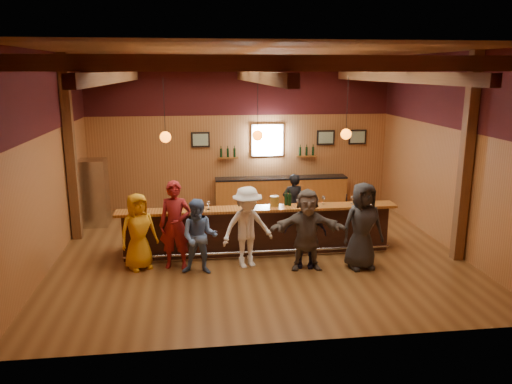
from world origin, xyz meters
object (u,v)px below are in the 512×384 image
Objects in this scene: customer_redvest at (175,225)px; bartender at (293,204)px; customer_white at (247,227)px; customer_denim at (199,237)px; bar_counter at (258,228)px; customer_brown at (307,230)px; back_bar_cabinet at (281,192)px; customer_dark at (362,226)px; customer_orange at (138,232)px; bottle_a at (290,199)px; stainless_fridge at (94,193)px; ice_bucket at (274,201)px; customer_navy at (305,233)px.

customer_redvest is 1.21× the size of bartender.
customer_denim is at bearing 174.30° from customer_white.
bar_counter is 1.60m from customer_brown.
customer_white is at bearing -108.42° from back_bar_cabinet.
customer_dark is at bearing 0.06° from customer_brown.
customer_orange reaches higher than bottle_a.
customer_dark is at bearing 103.34° from bartender.
customer_dark reaches higher than back_bar_cabinet.
customer_white is at bearing -108.70° from bar_counter.
customer_dark is at bearing -40.07° from bottle_a.
customer_white is (3.77, -3.48, -0.02)m from stainless_fridge.
customer_dark is 1.78m from bottle_a.
ice_bucket reaches higher than bar_counter.
customer_white is (1.01, 0.23, 0.09)m from customer_denim.
customer_orange is 0.95× the size of customer_brown.
customer_navy reaches higher than ice_bucket.
bartender is (1.40, 2.13, -0.10)m from customer_white.
customer_navy is (2.23, 0.09, -0.03)m from customer_denim.
customer_orange is 7.19× the size of ice_bucket.
stainless_fridge is 6.24m from customer_brown.
customer_denim is at bearing -28.00° from customer_redvest.
customer_orange is 1.33m from customer_denim.
customer_white is 1.16× the size of customer_navy.
customer_brown is at bearing -30.56° from customer_white.
stainless_fridge reaches higher than customer_navy.
customer_dark is (3.40, -0.12, 0.14)m from customer_denim.
customer_navy reaches higher than back_bar_cabinet.
customer_redvest is at bearing 175.54° from customer_brown.
customer_navy is 0.88× the size of customer_brown.
bottle_a reaches higher than ice_bucket.
customer_denim is 2.23m from customer_navy.
bartender is (2.91, 1.97, -0.16)m from customer_redvest.
customer_white is 4.86× the size of bottle_a.
customer_dark reaches higher than stainless_fridge.
customer_navy is (0.87, -1.17, 0.24)m from bar_counter.
back_bar_cabinet is 4.89m from customer_brown.
customer_orange is 0.93× the size of customer_white.
customer_navy is at bearing 76.94° from bartender.
customer_redvest is at bearing 25.78° from bartender.
bar_counter is at bearing -108.34° from back_bar_cabinet.
bottle_a is (0.70, -0.25, 0.73)m from bar_counter.
customer_denim is 2.04m from ice_bucket.
bottle_a is at bearing -18.22° from customer_orange.
customer_redvest is at bearing -163.87° from ice_bucket.
stainless_fridge is at bearing -22.98° from bartender.
customer_redvest reaches higher than customer_orange.
customer_navy is 2.27m from bartender.
customer_white is at bearing 172.18° from customer_brown.
bar_counter is 3.76m from back_bar_cabinet.
customer_navy reaches higher than bar_counter.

